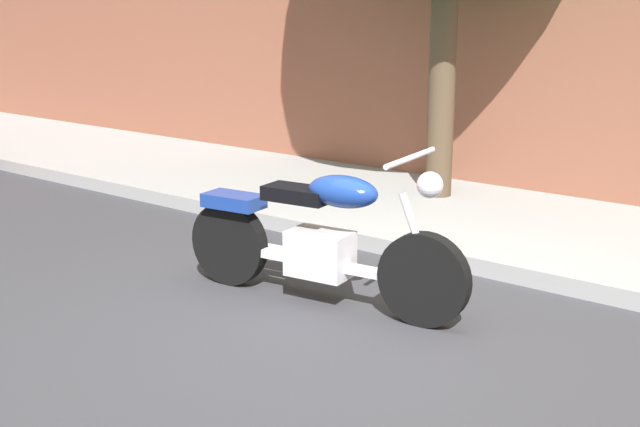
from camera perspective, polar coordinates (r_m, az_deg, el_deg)
name	(u,v)px	position (r m, az deg, el deg)	size (l,w,h in m)	color
ground_plane	(335,326)	(5.49, 1.03, -7.76)	(60.00, 60.00, 0.00)	#38383D
sidewalk	(513,228)	(7.69, 13.20, -0.98)	(24.75, 2.45, 0.14)	#9A9A9A
motorcycle	(320,239)	(5.75, 0.01, -1.80)	(2.21, 0.70, 1.13)	black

